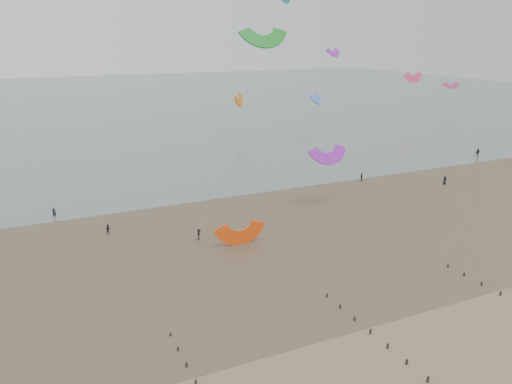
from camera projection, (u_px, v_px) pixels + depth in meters
The scene contains 6 objects.
ground at pixel (362, 369), 44.00m from camera, with size 500.00×500.00×0.00m, color brown.
sea_and_shore at pixel (196, 238), 72.16m from camera, with size 500.00×665.00×0.03m.
kitesurfer_lead at pixel (54, 213), 80.13m from camera, with size 0.60×0.40×1.66m, color black.
kitesurfers at pixel (388, 176), 100.80m from camera, with size 140.29×23.53×1.88m.
grounded_kite at pixel (240, 244), 70.16m from camera, with size 6.39×3.35×4.87m, color #FF4D10, non-canonical shape.
kites_airborne at pixel (90, 71), 109.93m from camera, with size 244.96×114.03×37.49m.
Camera 1 is at (-24.08, -29.90, 28.18)m, focal length 35.00 mm.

